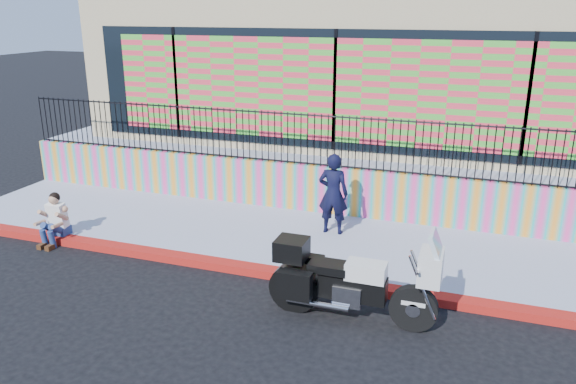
% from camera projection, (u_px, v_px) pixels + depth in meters
% --- Properties ---
extents(ground, '(90.00, 90.00, 0.00)m').
position_uv_depth(ground, '(273.00, 277.00, 10.30)').
color(ground, black).
rests_on(ground, ground).
extents(red_curb, '(16.00, 0.30, 0.15)m').
position_uv_depth(red_curb, '(273.00, 273.00, 10.28)').
color(red_curb, '#A50B19').
rests_on(red_curb, ground).
extents(sidewalk, '(16.00, 3.00, 0.15)m').
position_uv_depth(sidewalk, '(301.00, 240.00, 11.76)').
color(sidewalk, '#9399B0').
rests_on(sidewalk, ground).
extents(mural_wall, '(16.00, 0.20, 1.10)m').
position_uv_depth(mural_wall, '(323.00, 189.00, 13.00)').
color(mural_wall, '#F23F95').
rests_on(mural_wall, sidewalk).
extents(metal_fence, '(15.80, 0.04, 1.20)m').
position_uv_depth(metal_fence, '(324.00, 141.00, 12.64)').
color(metal_fence, black).
rests_on(metal_fence, mural_wall).
extents(elevated_platform, '(16.00, 10.00, 1.25)m').
position_uv_depth(elevated_platform, '(367.00, 144.00, 17.59)').
color(elevated_platform, '#9399B0').
rests_on(elevated_platform, ground).
extents(storefront_building, '(14.00, 8.06, 4.00)m').
position_uv_depth(storefront_building, '(370.00, 59.00, 16.58)').
color(storefront_building, tan).
rests_on(storefront_building, elevated_platform).
extents(police_motorcycle, '(2.64, 0.87, 1.64)m').
position_uv_depth(police_motorcycle, '(350.00, 279.00, 8.71)').
color(police_motorcycle, black).
rests_on(police_motorcycle, ground).
extents(police_officer, '(0.64, 0.43, 1.73)m').
position_uv_depth(police_officer, '(333.00, 194.00, 11.69)').
color(police_officer, black).
rests_on(police_officer, sidewalk).
extents(seated_man, '(0.54, 0.71, 1.06)m').
position_uv_depth(seated_man, '(53.00, 224.00, 11.60)').
color(seated_man, navy).
rests_on(seated_man, ground).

